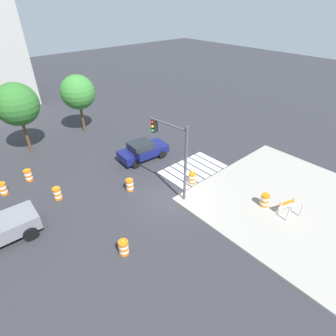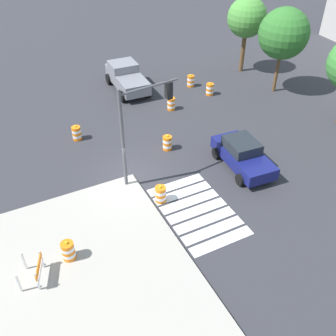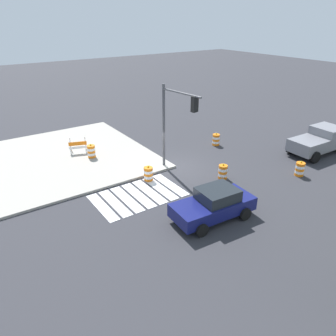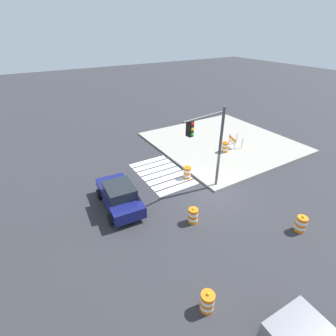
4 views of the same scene
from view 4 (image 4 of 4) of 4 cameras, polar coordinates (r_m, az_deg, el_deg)
The scene contains 11 objects.
ground_plane at distance 17.19m, azimuth 10.57°, elevation -5.57°, with size 120.00×120.00×0.00m, color #2D2D33.
sidewalk_corner at distance 24.61m, azimuth 12.19°, elevation 5.83°, with size 12.00×12.00×0.15m, color #9E998E.
crosswalk_stripes at distance 18.99m, azimuth -1.42°, elevation -1.27°, with size 5.10×3.20×0.02m.
sports_car at distance 15.55m, azimuth -11.00°, elevation -6.18°, with size 4.42×2.38×1.63m.
traffic_barrel_near_corner at distance 11.15m, azimuth 8.92°, elevation -27.89°, with size 0.56×0.56×1.02m.
traffic_barrel_median_far at distance 15.64m, azimuth 28.01°, elevation -11.18°, with size 0.56×0.56×1.02m.
traffic_barrel_far_curb at distance 14.46m, azimuth 5.73°, elevation -10.74°, with size 0.56×0.56×1.02m.
traffic_barrel_lane_center at distance 18.29m, azimuth 4.39°, elevation -1.04°, with size 0.56×0.56×1.02m.
traffic_barrel_on_sidewalk at distance 22.34m, azimuth 12.88°, elevation 4.71°, with size 0.56×0.56×1.02m.
construction_barricade at distance 23.54m, azimuth 14.74°, elevation 6.10°, with size 1.43×1.15×1.00m.
traffic_light_pole at distance 15.28m, azimuth 9.30°, elevation 6.68°, with size 0.70×3.28×5.50m.
Camera 4 is at (-10.15, 9.80, 9.83)m, focal length 26.76 mm.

